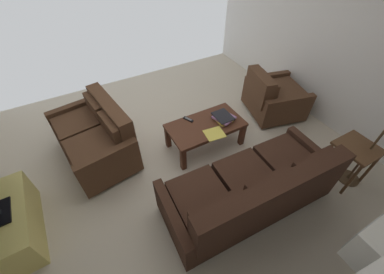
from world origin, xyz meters
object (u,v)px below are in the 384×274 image
Objects in this scene: tv_stand at (12,225)px; book_stack at (223,118)px; sofa_main at (253,190)px; loveseat_near at (97,137)px; coffee_table at (206,128)px; loose_magazine at (214,134)px; end_table at (354,153)px; armchair_side at (273,97)px; tv_remote at (188,119)px.

tv_stand is 3.00× the size of book_stack.
sofa_main is 2.18m from loveseat_near.
coffee_table is 4.16× the size of loose_magazine.
tv_stand reaches higher than coffee_table.
end_table is 0.59× the size of armchair_side.
loveseat_near is 1.38× the size of tv_stand.
tv_stand is 6.18× the size of tv_remote.
tv_remote is at bearing 164.26° from loveseat_near.
loveseat_near reaches higher than tv_stand.
tv_stand is at bearing 9.69° from tv_remote.
end_table is at bearing 132.29° from coffee_table.
sofa_main is 6.03× the size of book_stack.
loveseat_near is at bearing -145.57° from tv_stand.
tv_stand is 2.81m from book_stack.
coffee_table is 1.08× the size of tv_stand.
sofa_main is 7.74× the size of loose_magazine.
loose_magazine is (1.41, 0.36, 0.09)m from armchair_side.
loveseat_near is at bearing -36.00° from end_table.
loose_magazine is at bearing 151.05° from loveseat_near.
end_table is at bearing 131.99° from tv_remote.
book_stack is 2.06× the size of tv_remote.
coffee_table is (-0.09, -1.16, -0.01)m from sofa_main.
armchair_side is (-0.14, -1.53, -0.15)m from end_table.
book_stack is at bearing 132.53° from loose_magazine.
tv_stand is at bearing -21.67° from sofa_main.
loveseat_near is 1.34m from tv_stand.
tv_remote is at bearing -170.31° from tv_stand.
coffee_table is 0.29m from book_stack.
loveseat_near reaches higher than loose_magazine.
sofa_main is 12.42× the size of tv_remote.
book_stack is 0.34m from loose_magazine.
book_stack is at bearing 160.68° from loveseat_near.
loveseat_near reaches higher than tv_remote.
loose_magazine is at bearing 14.13° from armchair_side.
loveseat_near is 2.33× the size of end_table.
book_stack is (-2.80, -0.16, 0.23)m from tv_stand.
armchair_side reaches higher than loose_magazine.
book_stack is (-0.36, -1.13, 0.10)m from sofa_main.
end_table is at bearing 126.27° from book_stack.
sofa_main is at bearing -9.93° from end_table.
tv_remote is at bearing -50.08° from coffee_table.
loveseat_near is 5.32× the size of loose_magazine.
loveseat_near is at bearing -52.19° from sofa_main.
tv_remote is at bearing -48.01° from end_table.
tv_remote reaches higher than coffee_table.
book_stack is at bearing 151.48° from tv_remote.
tv_stand is at bearing 34.43° from loveseat_near.
coffee_table is at bearing -172.79° from loose_magazine.
loose_magazine is at bearing -95.31° from sofa_main.
loveseat_near is at bearing -15.74° from tv_remote.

